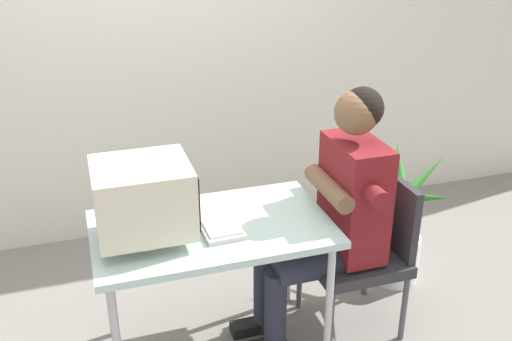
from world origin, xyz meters
TOP-DOWN VIEW (x-y plane):
  - wall_back at (0.30, 1.40)m, footprint 8.00×0.10m
  - desk at (0.00, 0.00)m, footprint 1.10×0.66m
  - crt_monitor at (-0.30, -0.03)m, footprint 0.42×0.37m
  - keyboard at (0.02, 0.02)m, footprint 0.19×0.41m
  - office_chair at (0.80, -0.02)m, footprint 0.47×0.47m
  - person_seated at (0.62, -0.02)m, footprint 0.72×0.59m
  - potted_plant at (1.19, 0.28)m, footprint 0.60×0.61m

SIDE VIEW (x-z plane):
  - potted_plant at x=1.19m, z-range -0.09..0.74m
  - office_chair at x=0.80m, z-range 0.05..0.90m
  - desk at x=0.00m, z-range 0.30..1.03m
  - person_seated at x=0.62m, z-range 0.06..1.38m
  - keyboard at x=0.02m, z-range 0.72..0.76m
  - crt_monitor at x=-0.30m, z-range 0.75..1.11m
  - wall_back at x=0.30m, z-range 0.00..3.00m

